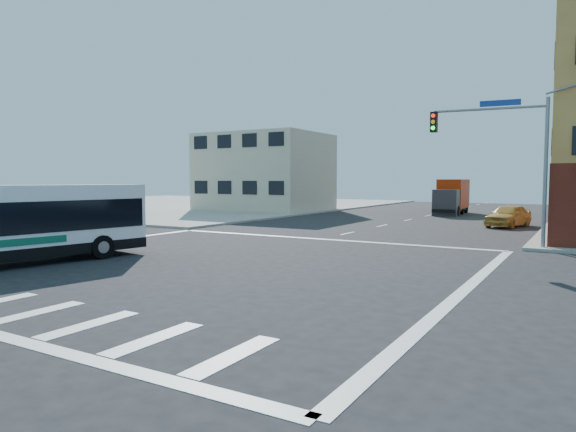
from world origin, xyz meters
The scene contains 6 objects.
ground centered at (0.00, 0.00, 0.00)m, with size 120.00×120.00×0.00m, color black.
sidewalk_nw centered at (-35.00, 35.00, 0.07)m, with size 50.00×50.00×0.15m, color gray.
building_west centered at (-17.02, 29.98, 4.01)m, with size 12.06×10.06×8.00m.
signal_mast_ne centered at (9.08, 10.62, 4.98)m, with size 7.91×1.13×8.07m.
box_truck centered at (1.33, 34.17, 1.60)m, with size 2.46×7.40×3.29m.
parked_car centered at (7.80, 22.71, 0.78)m, with size 1.85×4.60×1.57m, color gold.
Camera 1 is at (12.57, -15.47, 3.25)m, focal length 32.00 mm.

